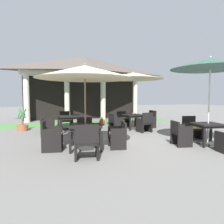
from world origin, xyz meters
The scene contains 25 objects.
ground_plane centered at (0.00, 0.00, 0.00)m, with size 60.00×60.00×0.00m, color slate.
background_pavilion centered at (0.00, 7.78, 3.39)m, with size 8.83×2.60×4.37m.
lawn_strip centered at (0.00, 6.10, 0.00)m, with size 10.63×1.86×0.01m, color #47843D.
patio_table_near_foreground centered at (-1.68, 3.20, 0.66)m, with size 1.07×1.07×0.76m.
patio_umbrella_near_foreground centered at (-1.68, 3.20, 2.58)m, with size 2.74×2.74×2.82m.
patio_chair_near_foreground_west centered at (-2.73, 3.13, 0.39)m, with size 0.61×0.66×0.82m.
patio_chair_near_foreground_north centered at (-1.75, 4.24, 0.42)m, with size 0.64×0.56×0.89m.
patio_table_mid_left centered at (-1.65, -0.09, 0.66)m, with size 1.12×1.12×0.76m.
patio_umbrella_mid_left centered at (-1.65, -0.09, 2.36)m, with size 2.95×2.95×2.64m.
patio_chair_mid_left_south centered at (-1.83, -1.10, 0.43)m, with size 0.70×0.59×0.93m.
patio_chair_mid_left_east centered at (-0.64, -0.27, 0.40)m, with size 0.60×0.69×0.82m.
patio_chair_mid_left_west centered at (-2.66, 0.10, 0.42)m, with size 0.67×0.65×0.89m.
patio_chair_mid_left_north centered at (-1.47, 0.92, 0.41)m, with size 0.65×0.58×0.87m.
patio_table_mid_right centered at (1.43, 2.99, 0.64)m, with size 0.97×0.97×0.75m.
patio_umbrella_mid_right centered at (1.43, 2.99, 2.66)m, with size 2.98×2.98×2.89m.
patio_chair_mid_right_east centered at (2.44, 3.11, 0.40)m, with size 0.64×0.64×0.90m.
patio_chair_mid_right_west centered at (0.43, 2.88, 0.41)m, with size 0.58×0.68×0.83m.
patio_chair_mid_right_north centered at (1.31, 3.99, 0.41)m, with size 0.62×0.58×0.83m.
patio_chair_mid_right_south centered at (1.55, 1.99, 0.41)m, with size 0.61×0.62×0.92m.
patio_table_far_back centered at (2.41, -0.87, 0.62)m, with size 0.99×0.99×0.73m.
patio_umbrella_far_back centered at (2.41, -0.87, 2.70)m, with size 2.60×2.60×2.97m.
patio_chair_far_back_west centered at (1.43, -0.68, 0.41)m, with size 0.61×0.67×0.83m.
patio_chair_far_back_north centered at (2.60, 0.13, 0.39)m, with size 0.67×0.67×0.87m.
potted_palm_left_edge centered at (-3.81, 4.29, 0.29)m, with size 0.52×0.50×1.14m.
terracotta_urn centered at (0.33, 4.78, 0.20)m, with size 0.33×0.33×0.48m.
Camera 1 is at (-2.90, -6.13, 1.62)m, focal length 32.05 mm.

